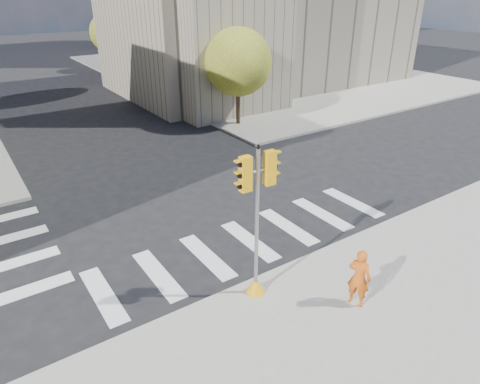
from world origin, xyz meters
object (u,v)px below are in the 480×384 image
lamp_far (135,30)px  photographer (359,278)px  traffic_signal (257,236)px  lamp_near (212,46)px

lamp_far → photographer: lamp_far is taller
photographer → traffic_signal: bearing=26.7°
lamp_near → traffic_signal: bearing=-117.6°
photographer → lamp_near: bearing=-39.9°
lamp_near → lamp_far: same height
lamp_near → photographer: (-7.64, -20.60, -3.54)m
traffic_signal → lamp_near: bearing=64.1°
lamp_far → photographer: (-7.64, -34.60, -3.54)m
lamp_near → traffic_signal: size_ratio=1.75×
lamp_near → lamp_far: (0.00, 14.00, 0.00)m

